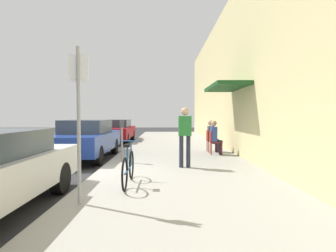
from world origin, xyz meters
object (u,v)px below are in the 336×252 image
at_px(parked_car_1, 86,139).
at_px(cafe_chair_0, 214,141).
at_px(street_sign, 79,113).
at_px(parked_car_2, 116,130).
at_px(bicycle_0, 128,168).
at_px(cafe_chair_1, 210,139).
at_px(seated_patron_1, 212,135).
at_px(pedestrian_standing, 185,132).
at_px(seated_patron_0, 215,136).
at_px(parking_meter, 122,138).

distance_m(parked_car_1, cafe_chair_0, 4.77).
bearing_deg(street_sign, parked_car_2, 97.23).
distance_m(bicycle_0, cafe_chair_0, 5.23).
relative_size(parked_car_2, cafe_chair_1, 5.06).
bearing_deg(seated_patron_1, bicycle_0, -116.98).
xyz_separation_m(parked_car_1, seated_patron_1, (4.83, 1.01, 0.07)).
bearing_deg(bicycle_0, street_sign, -116.58).
bearing_deg(seated_patron_1, cafe_chair_1, 179.46).
bearing_deg(pedestrian_standing, seated_patron_0, 62.69).
bearing_deg(cafe_chair_0, seated_patron_1, 85.42).
distance_m(parked_car_2, cafe_chair_0, 7.68).
height_order(parked_car_1, parking_meter, parking_meter).
bearing_deg(parked_car_2, seated_patron_0, -51.32).
height_order(parked_car_1, cafe_chair_0, parked_car_1).
relative_size(parking_meter, seated_patron_1, 1.02).
distance_m(cafe_chair_1, seated_patron_1, 0.20).
height_order(cafe_chair_0, cafe_chair_1, same).
relative_size(cafe_chair_0, seated_patron_0, 0.67).
bearing_deg(street_sign, seated_patron_0, 60.18).
relative_size(cafe_chair_0, pedestrian_standing, 0.51).
bearing_deg(cafe_chair_0, parked_car_1, -176.84).
height_order(parked_car_1, bicycle_0, parked_car_1).
xyz_separation_m(bicycle_0, pedestrian_standing, (1.34, 1.92, 0.64)).
height_order(cafe_chair_1, seated_patron_1, seated_patron_1).
xyz_separation_m(street_sign, seated_patron_0, (3.33, 5.80, -0.82)).
distance_m(parked_car_2, street_sign, 11.96).
bearing_deg(seated_patron_0, parking_meter, -152.95).
relative_size(parked_car_2, cafe_chair_0, 5.06).
bearing_deg(parked_car_2, cafe_chair_0, -51.66).
bearing_deg(cafe_chair_0, bicycle_0, -120.13).
bearing_deg(cafe_chair_1, cafe_chair_0, -90.00).
bearing_deg(bicycle_0, seated_patron_1, 63.02).
xyz_separation_m(parked_car_1, seated_patron_0, (4.83, 0.26, 0.07)).
bearing_deg(seated_patron_1, cafe_chair_0, -94.58).
xyz_separation_m(seated_patron_0, pedestrian_standing, (-1.34, -2.60, 0.30)).
height_order(parked_car_1, street_sign, street_sign).
distance_m(parked_car_2, seated_patron_1, 7.15).
height_order(seated_patron_0, pedestrian_standing, pedestrian_standing).
relative_size(seated_patron_0, seated_patron_1, 1.00).
relative_size(parked_car_1, cafe_chair_0, 5.06).
bearing_deg(bicycle_0, seated_patron_0, 59.30).
bearing_deg(street_sign, seated_patron_1, 63.09).
bearing_deg(street_sign, pedestrian_standing, 58.22).
bearing_deg(parking_meter, seated_patron_0, 27.05).
height_order(parked_car_2, street_sign, street_sign).
xyz_separation_m(parked_car_2, pedestrian_standing, (3.48, -8.63, 0.41)).
height_order(parked_car_2, cafe_chair_0, parked_car_2).
relative_size(parked_car_2, seated_patron_0, 3.41).
bearing_deg(parking_meter, parked_car_1, 137.69).
bearing_deg(parked_car_2, street_sign, -82.77).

